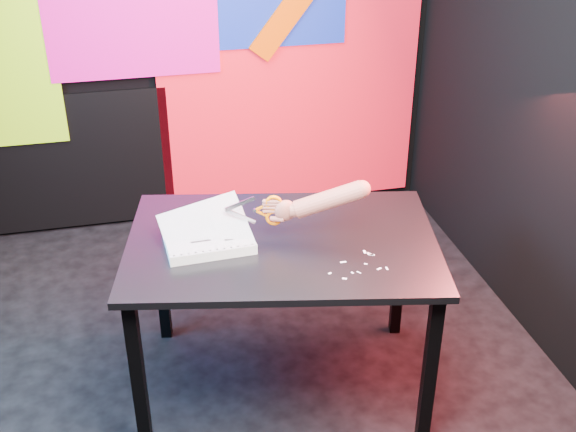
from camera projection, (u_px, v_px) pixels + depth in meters
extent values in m
cube|color=black|center=(227.00, 364.00, 3.39)|extent=(3.00, 3.00, 0.01)
cube|color=black|center=(176.00, 2.00, 4.01)|extent=(3.00, 0.01, 2.70)
cube|color=black|center=(312.00, 326.00, 1.46)|extent=(3.00, 0.01, 2.70)
cube|color=black|center=(567.00, 62.00, 3.03)|extent=(0.01, 3.00, 2.70)
cube|color=red|center=(290.00, 82.00, 4.36)|extent=(1.60, 0.02, 1.60)
cube|color=#E50C8F|center=(130.00, 6.00, 3.92)|extent=(0.95, 0.02, 0.80)
cube|color=black|center=(61.00, 164.00, 4.28)|extent=(1.30, 0.02, 0.85)
cube|color=black|center=(138.00, 377.00, 2.78)|extent=(0.06, 0.06, 0.72)
cube|color=black|center=(161.00, 274.00, 3.41)|extent=(0.06, 0.06, 0.72)
cube|color=black|center=(430.00, 371.00, 2.81)|extent=(0.06, 0.06, 0.72)
cube|color=black|center=(399.00, 270.00, 3.44)|extent=(0.06, 0.06, 0.72)
cube|color=black|center=(282.00, 243.00, 2.93)|extent=(1.39, 1.06, 0.03)
cube|color=white|center=(209.00, 240.00, 2.88)|extent=(0.35, 0.27, 0.04)
cube|color=white|center=(208.00, 236.00, 2.87)|extent=(0.35, 0.27, 0.00)
cube|color=white|center=(208.00, 235.00, 2.87)|extent=(0.35, 0.25, 0.10)
cube|color=white|center=(205.00, 228.00, 2.87)|extent=(0.37, 0.25, 0.18)
cylinder|color=black|center=(174.00, 256.00, 2.74)|extent=(0.01, 0.01, 0.00)
cylinder|color=black|center=(181.00, 255.00, 2.74)|extent=(0.01, 0.01, 0.00)
cylinder|color=black|center=(189.00, 254.00, 2.75)|extent=(0.01, 0.01, 0.00)
cylinder|color=black|center=(196.00, 253.00, 2.76)|extent=(0.01, 0.01, 0.00)
cylinder|color=black|center=(203.00, 251.00, 2.76)|extent=(0.01, 0.01, 0.00)
cylinder|color=black|center=(210.00, 250.00, 2.77)|extent=(0.01, 0.01, 0.00)
cylinder|color=black|center=(217.00, 249.00, 2.78)|extent=(0.01, 0.01, 0.00)
cylinder|color=black|center=(224.00, 248.00, 2.78)|extent=(0.01, 0.01, 0.00)
cylinder|color=black|center=(231.00, 247.00, 2.79)|extent=(0.01, 0.01, 0.00)
cylinder|color=black|center=(238.00, 246.00, 2.80)|extent=(0.01, 0.01, 0.00)
cylinder|color=black|center=(245.00, 245.00, 2.80)|extent=(0.01, 0.01, 0.00)
cylinder|color=black|center=(252.00, 244.00, 2.81)|extent=(0.01, 0.01, 0.00)
cylinder|color=black|center=(166.00, 227.00, 2.93)|extent=(0.01, 0.01, 0.00)
cylinder|color=black|center=(173.00, 226.00, 2.93)|extent=(0.01, 0.01, 0.00)
cylinder|color=black|center=(180.00, 225.00, 2.94)|extent=(0.01, 0.01, 0.00)
cylinder|color=black|center=(186.00, 224.00, 2.95)|extent=(0.01, 0.01, 0.00)
cylinder|color=black|center=(193.00, 223.00, 2.95)|extent=(0.01, 0.01, 0.00)
cylinder|color=black|center=(200.00, 222.00, 2.96)|extent=(0.01, 0.01, 0.00)
cylinder|color=black|center=(207.00, 222.00, 2.97)|extent=(0.01, 0.01, 0.00)
cylinder|color=black|center=(213.00, 221.00, 2.97)|extent=(0.01, 0.01, 0.00)
cylinder|color=black|center=(220.00, 220.00, 2.98)|extent=(0.01, 0.01, 0.00)
cylinder|color=black|center=(226.00, 219.00, 2.99)|extent=(0.01, 0.01, 0.00)
cylinder|color=black|center=(233.00, 218.00, 2.99)|extent=(0.01, 0.01, 0.00)
cylinder|color=black|center=(239.00, 217.00, 3.00)|extent=(0.01, 0.01, 0.00)
cube|color=black|center=(186.00, 233.00, 2.89)|extent=(0.06, 0.01, 0.00)
cube|color=black|center=(211.00, 231.00, 2.90)|extent=(0.05, 0.01, 0.00)
cube|color=black|center=(201.00, 241.00, 2.83)|extent=(0.08, 0.02, 0.00)
cube|color=black|center=(229.00, 240.00, 2.84)|extent=(0.04, 0.01, 0.00)
cube|color=#B5B7BD|center=(240.00, 204.00, 2.85)|extent=(0.12, 0.03, 0.07)
cube|color=#B5B7BD|center=(240.00, 216.00, 2.88)|extent=(0.12, 0.03, 0.07)
cylinder|color=#B5B7BD|center=(255.00, 210.00, 2.86)|extent=(0.02, 0.01, 0.01)
cube|color=#FF7400|center=(260.00, 213.00, 2.87)|extent=(0.05, 0.02, 0.03)
cube|color=#FF7400|center=(260.00, 208.00, 2.86)|extent=(0.05, 0.02, 0.03)
torus|color=#FF7400|center=(274.00, 203.00, 2.84)|extent=(0.07, 0.03, 0.07)
torus|color=#FF7400|center=(274.00, 218.00, 2.88)|extent=(0.07, 0.03, 0.07)
ellipsoid|color=#9F5A49|center=(285.00, 211.00, 2.86)|extent=(0.09, 0.05, 0.09)
cylinder|color=#9F5A49|center=(274.00, 211.00, 2.86)|extent=(0.07, 0.03, 0.02)
cylinder|color=#9F5A49|center=(274.00, 208.00, 2.85)|extent=(0.07, 0.03, 0.02)
cylinder|color=#9F5A49|center=(274.00, 204.00, 2.85)|extent=(0.06, 0.03, 0.02)
cylinder|color=#9F5A49|center=(274.00, 202.00, 2.84)|extent=(0.05, 0.03, 0.02)
cylinder|color=#9F5A49|center=(277.00, 219.00, 2.87)|extent=(0.06, 0.05, 0.03)
cylinder|color=#9F5A49|center=(296.00, 210.00, 2.86)|extent=(0.07, 0.07, 0.06)
cylinder|color=#9F5A49|center=(329.00, 200.00, 2.83)|extent=(0.29, 0.14, 0.17)
sphere|color=#9F5A49|center=(362.00, 189.00, 2.80)|extent=(0.07, 0.07, 0.07)
cube|color=white|center=(387.00, 268.00, 2.73)|extent=(0.01, 0.02, 0.00)
cube|color=white|center=(344.00, 279.00, 2.67)|extent=(0.02, 0.02, 0.00)
cube|color=white|center=(365.00, 252.00, 2.84)|extent=(0.01, 0.02, 0.00)
cube|color=white|center=(371.00, 255.00, 2.82)|extent=(0.03, 0.02, 0.00)
cube|color=white|center=(371.00, 254.00, 2.82)|extent=(0.03, 0.03, 0.00)
cube|color=white|center=(330.00, 273.00, 2.71)|extent=(0.01, 0.01, 0.00)
cube|color=white|center=(359.00, 272.00, 2.71)|extent=(0.01, 0.02, 0.00)
cube|color=white|center=(366.00, 264.00, 2.76)|extent=(0.01, 0.01, 0.00)
cube|color=white|center=(343.00, 262.00, 2.77)|extent=(0.02, 0.01, 0.00)
cube|color=white|center=(379.00, 269.00, 2.73)|extent=(0.02, 0.02, 0.00)
cube|color=white|center=(352.00, 273.00, 2.71)|extent=(0.01, 0.01, 0.00)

